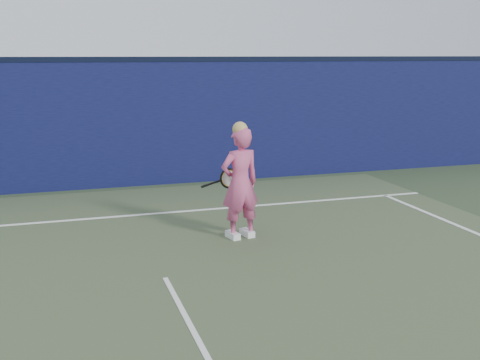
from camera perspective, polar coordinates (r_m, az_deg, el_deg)
name	(u,v)px	position (r m, az deg, el deg)	size (l,w,h in m)	color
ground	(183,312)	(6.48, -5.45, -12.36)	(80.00, 80.00, 0.00)	#34472B
backstop_wall	(113,125)	(12.43, -11.93, 5.13)	(24.00, 0.40, 2.50)	#0D0F39
wall_cap	(110,59)	(12.35, -12.19, 11.13)	(24.00, 0.42, 0.10)	black
player	(240,183)	(8.69, 0.00, -0.27)	(0.66, 0.50, 1.71)	#CB4E7F
racket	(227,179)	(9.04, -1.24, 0.11)	(0.58, 0.13, 0.31)	black
court_lines	(190,324)	(6.18, -4.79, -13.46)	(11.00, 12.04, 0.01)	white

